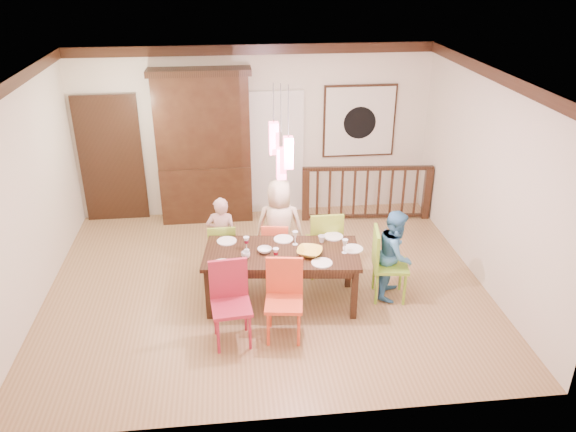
{
  "coord_description": "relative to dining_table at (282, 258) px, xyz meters",
  "views": [
    {
      "loc": [
        -0.44,
        -6.69,
        4.25
      ],
      "look_at": [
        0.3,
        -0.01,
        1.05
      ],
      "focal_mm": 35.0,
      "sensor_mm": 36.0,
      "label": 1
    }
  ],
  "objects": [
    {
      "name": "painting",
      "position": [
        1.63,
        2.89,
        0.94
      ],
      "size": [
        1.25,
        0.06,
        1.25
      ],
      "color": "black",
      "rests_on": "wall_back"
    },
    {
      "name": "balustrade",
      "position": [
        1.7,
        2.38,
        -0.16
      ],
      "size": [
        2.22,
        0.25,
        0.96
      ],
      "rotation": [
        0.0,
        0.0,
        -0.08
      ],
      "color": "black",
      "rests_on": "floor"
    },
    {
      "name": "person_far_left",
      "position": [
        -0.77,
        0.81,
        -0.07
      ],
      "size": [
        0.47,
        0.34,
        1.19
      ],
      "primitive_type": "imported",
      "rotation": [
        0.0,
        0.0,
        3.01
      ],
      "color": "beige",
      "rests_on": "floor"
    },
    {
      "name": "plate_far_right",
      "position": [
        0.73,
        0.33,
        0.1
      ],
      "size": [
        0.26,
        0.26,
        0.01
      ],
      "primitive_type": "cylinder",
      "color": "white",
      "rests_on": "dining_table"
    },
    {
      "name": "person_end_right",
      "position": [
        1.51,
        0.02,
        -0.05
      ],
      "size": [
        0.68,
        0.74,
        1.23
      ],
      "primitive_type": "imported",
      "rotation": [
        0.0,
        0.0,
        1.13
      ],
      "color": "#4489C0",
      "rests_on": "floor"
    },
    {
      "name": "cup_left",
      "position": [
        -0.46,
        -0.11,
        0.13
      ],
      "size": [
        0.12,
        0.12,
        0.09
      ],
      "primitive_type": "imported",
      "rotation": [
        0.0,
        0.0,
        0.05
      ],
      "color": "silver",
      "rests_on": "dining_table"
    },
    {
      "name": "china_hutch",
      "position": [
        -1.02,
        2.73,
        0.63
      ],
      "size": [
        1.63,
        0.46,
        2.58
      ],
      "color": "black",
      "rests_on": "floor"
    },
    {
      "name": "chair_far_mid",
      "position": [
        -0.01,
        0.75,
        -0.19
      ],
      "size": [
        0.42,
        0.42,
        0.83
      ],
      "rotation": [
        0.0,
        0.0,
        3.0
      ],
      "color": "#F75A36",
      "rests_on": "floor"
    },
    {
      "name": "serving_bowl",
      "position": [
        0.35,
        -0.11,
        0.13
      ],
      "size": [
        0.41,
        0.41,
        0.08
      ],
      "primitive_type": "imported",
      "rotation": [
        0.0,
        0.0,
        -0.35
      ],
      "color": "yellow",
      "rests_on": "dining_table"
    },
    {
      "name": "plate_far_left",
      "position": [
        -0.7,
        0.36,
        0.1
      ],
      "size": [
        0.26,
        0.26,
        0.01
      ],
      "primitive_type": "cylinder",
      "color": "white",
      "rests_on": "dining_table"
    },
    {
      "name": "wine_glass_d",
      "position": [
        0.8,
        -0.11,
        0.18
      ],
      "size": [
        0.08,
        0.08,
        0.19
      ],
      "primitive_type": null,
      "color": "silver",
      "rests_on": "dining_table"
    },
    {
      "name": "cup_right",
      "position": [
        0.55,
        0.21,
        0.13
      ],
      "size": [
        0.11,
        0.11,
        0.09
      ],
      "primitive_type": "imported",
      "rotation": [
        0.0,
        0.0,
        0.18
      ],
      "color": "silver",
      "rests_on": "dining_table"
    },
    {
      "name": "chair_far_left",
      "position": [
        -0.77,
        0.75,
        -0.18
      ],
      "size": [
        0.38,
        0.38,
        0.85
      ],
      "rotation": [
        0.0,
        0.0,
        3.14
      ],
      "color": "#7FA52F",
      "rests_on": "floor"
    },
    {
      "name": "white_doorway",
      "position": [
        0.18,
        2.9,
        0.39
      ],
      "size": [
        0.97,
        0.05,
        2.22
      ],
      "primitive_type": "cube",
      "color": "silver",
      "rests_on": "wall_back"
    },
    {
      "name": "pendant_cluster",
      "position": [
        0.0,
        -0.0,
        1.45
      ],
      "size": [
        0.27,
        0.21,
        1.14
      ],
      "color": "#ED476B",
      "rests_on": "ceiling"
    },
    {
      "name": "chair_near_mid",
      "position": [
        -0.05,
        -0.75,
        -0.1
      ],
      "size": [
        0.5,
        0.5,
        0.98
      ],
      "rotation": [
        0.0,
        0.0,
        -0.14
      ],
      "color": "#D94726",
      "rests_on": "floor"
    },
    {
      "name": "floor",
      "position": [
        -0.17,
        0.43,
        -0.66
      ],
      "size": [
        6.0,
        6.0,
        0.0
      ],
      "primitive_type": "plane",
      "color": "olive",
      "rests_on": "ground"
    },
    {
      "name": "wine_glass_a",
      "position": [
        -0.44,
        0.09,
        0.18
      ],
      "size": [
        0.08,
        0.08,
        0.19
      ],
      "primitive_type": null,
      "color": "#590C19",
      "rests_on": "dining_table"
    },
    {
      "name": "ceiling",
      "position": [
        -0.17,
        0.43,
        2.24
      ],
      "size": [
        6.0,
        6.0,
        0.0
      ],
      "primitive_type": "plane",
      "rotation": [
        3.14,
        0.0,
        0.0
      ],
      "color": "white",
      "rests_on": "wall_back"
    },
    {
      "name": "small_bowl",
      "position": [
        -0.22,
        0.01,
        0.12
      ],
      "size": [
        0.21,
        0.21,
        0.06
      ],
      "primitive_type": "imported",
      "rotation": [
        0.0,
        0.0,
        0.2
      ],
      "color": "white",
      "rests_on": "dining_table"
    },
    {
      "name": "plate_near_mid",
      "position": [
        0.46,
        -0.35,
        0.1
      ],
      "size": [
        0.26,
        0.26,
        0.01
      ],
      "primitive_type": "cylinder",
      "color": "white",
      "rests_on": "dining_table"
    },
    {
      "name": "plate_near_left",
      "position": [
        -0.76,
        -0.25,
        0.1
      ],
      "size": [
        0.26,
        0.26,
        0.01
      ],
      "primitive_type": "cylinder",
      "color": "white",
      "rests_on": "dining_table"
    },
    {
      "name": "napkin",
      "position": [
        -0.06,
        -0.38,
        0.1
      ],
      "size": [
        0.18,
        0.14,
        0.01
      ],
      "primitive_type": "cube",
      "color": "#D83359",
      "rests_on": "dining_table"
    },
    {
      "name": "wine_glass_c",
      "position": [
        -0.1,
        -0.25,
        0.18
      ],
      "size": [
        0.08,
        0.08,
        0.19
      ],
      "primitive_type": null,
      "color": "#590C19",
      "rests_on": "dining_table"
    },
    {
      "name": "chair_end_right",
      "position": [
        1.43,
        -0.05,
        -0.09
      ],
      "size": [
        0.51,
        0.51,
        1.0
      ],
      "rotation": [
        0.0,
        0.0,
        1.42
      ],
      "color": "#83B92E",
      "rests_on": "floor"
    },
    {
      "name": "plate_end_right",
      "position": [
        0.92,
        -0.03,
        0.1
      ],
      "size": [
        0.26,
        0.26,
        0.01
      ],
      "primitive_type": "cylinder",
      "color": "white",
      "rests_on": "dining_table"
    },
    {
      "name": "panel_door",
      "position": [
        -2.57,
        2.88,
        0.39
      ],
      "size": [
        1.04,
        0.07,
        2.24
      ],
      "primitive_type": "cube",
      "color": "black",
      "rests_on": "wall_back"
    },
    {
      "name": "crown_molding",
      "position": [
        -0.17,
        0.43,
        2.16
      ],
      "size": [
        6.0,
        5.0,
        0.16
      ],
      "primitive_type": null,
      "color": "black",
      "rests_on": "wall_back"
    },
    {
      "name": "chair_far_right",
      "position": [
        0.67,
        0.67,
        -0.08
      ],
      "size": [
        0.46,
        0.46,
        1.01
      ],
      "rotation": [
        0.0,
        0.0,
        3.15
      ],
      "color": "olive",
      "rests_on": "floor"
    },
    {
      "name": "wall_left",
      "position": [
        -3.17,
        0.43,
        0.79
      ],
      "size": [
        0.0,
        5.0,
        5.0
      ],
      "primitive_type": "plane",
      "rotation": [
        1.57,
        0.0,
        1.57
      ],
      "color": "beige",
      "rests_on": "floor"
    },
    {
      "name": "dining_table",
      "position": [
        0.0,
        0.0,
        0.0
      ],
      "size": [
        2.07,
        1.11,
        0.75
      ],
      "rotation": [
        0.0,
        0.0,
        -0.11
      ],
      "color": "black",
      "rests_on": "floor"
    },
    {
      "name": "wall_back",
      "position": [
        -0.17,
        2.93,
        0.79
      ],
      "size": [
        6.0,
        0.0,
        6.0
      ],
      "primitive_type": "plane",
      "rotation": [
        1.57,
        0.0,
        0.0
      ],
      "color": "beige",
      "rests_on": "floor"
    },
    {
      "name": "plate_far_mid",
      "position": [
        0.06,
        0.33,
        0.1
      ],
      "size": [
        0.26,
        0.26,
        0.01
      ],
      "primitive_type": "cylinder",
      "color": "white",
      "rests_on": "dining_table"
    },
    {
      "name": "wine_glass_b",
      "position": [
        0.2,
        0.18,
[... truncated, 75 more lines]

